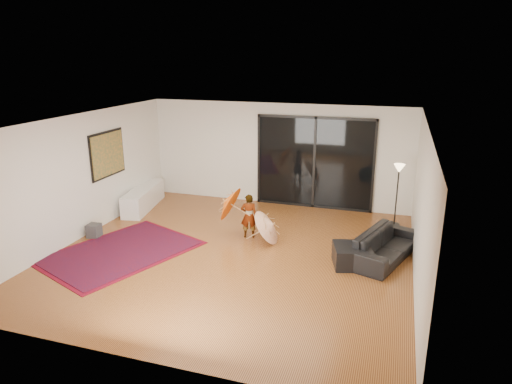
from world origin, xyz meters
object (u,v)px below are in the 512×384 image
at_px(ottoman, 352,256).
at_px(sofa, 385,245).
at_px(media_console, 143,198).
at_px(child, 249,216).

bearing_deg(ottoman, sofa, 40.29).
height_order(sofa, ottoman, sofa).
distance_m(media_console, sofa, 6.34).
bearing_deg(media_console, child, -28.61).
distance_m(sofa, child, 2.94).
relative_size(media_console, ottoman, 2.82).
height_order(sofa, child, child).
height_order(media_console, ottoman, media_console).
xyz_separation_m(sofa, ottoman, (-0.58, -0.49, -0.08)).
xyz_separation_m(media_console, sofa, (6.20, -1.32, 0.01)).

